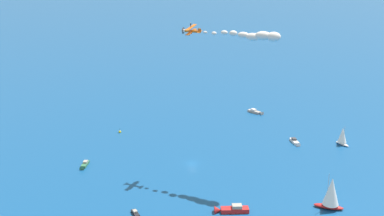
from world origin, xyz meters
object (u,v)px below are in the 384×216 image
(motorboat_near_centre, at_px, (84,165))
(wingwalker_lead, at_px, (191,25))
(motorboat_ahead, at_px, (256,112))
(sailboat_inshore, at_px, (343,136))
(motorboat_trailing, at_px, (230,210))
(biplane_lead, at_px, (191,31))
(motorboat_offshore, at_px, (295,142))
(sailboat_far_stbd, at_px, (331,193))
(marker_buoy, at_px, (120,132))
(motorboat_far_port, at_px, (136,214))

(motorboat_near_centre, bearing_deg, wingwalker_lead, -69.67)
(motorboat_ahead, relative_size, wingwalker_lead, 5.50)
(sailboat_inshore, height_order, motorboat_trailing, sailboat_inshore)
(motorboat_ahead, relative_size, biplane_lead, 1.12)
(motorboat_trailing, bearing_deg, motorboat_offshore, -12.20)
(sailboat_inshore, bearing_deg, sailboat_far_stbd, 176.75)
(sailboat_far_stbd, relative_size, motorboat_offshore, 1.48)
(motorboat_near_centre, bearing_deg, motorboat_trailing, -106.20)
(biplane_lead, bearing_deg, motorboat_ahead, -10.99)
(motorboat_trailing, xyz_separation_m, biplane_lead, (30.88, 21.61, 48.46))
(sailboat_inshore, xyz_separation_m, marker_buoy, (-13.40, 92.92, -3.41))
(motorboat_near_centre, relative_size, sailboat_inshore, 0.86)
(motorboat_ahead, bearing_deg, motorboat_far_port, 170.78)
(sailboat_inshore, relative_size, motorboat_ahead, 0.99)
(biplane_lead, bearing_deg, motorboat_near_centre, 110.79)
(sailboat_far_stbd, bearing_deg, biplane_lead, 68.30)
(sailboat_far_stbd, relative_size, motorboat_trailing, 1.07)
(motorboat_far_port, relative_size, motorboat_offshore, 0.65)
(motorboat_far_port, xyz_separation_m, motorboat_offshore, (72.79, -39.68, 0.17))
(sailboat_far_stbd, distance_m, motorboat_trailing, 31.00)
(motorboat_ahead, bearing_deg, sailboat_far_stbd, -156.73)
(motorboat_ahead, bearing_deg, marker_buoy, 130.28)
(motorboat_offshore, relative_size, biplane_lead, 1.03)
(sailboat_inshore, xyz_separation_m, motorboat_ahead, (31.02, 40.50, -3.14))
(sailboat_far_stbd, bearing_deg, motorboat_offshore, 16.36)
(wingwalker_lead, bearing_deg, sailboat_inshore, -56.00)
(biplane_lead, bearing_deg, motorboat_trailing, -145.02)
(marker_buoy, bearing_deg, motorboat_trailing, -131.08)
(motorboat_ahead, bearing_deg, wingwalker_lead, 169.01)
(wingwalker_lead, bearing_deg, sailboat_far_stbd, -111.32)
(motorboat_far_port, distance_m, marker_buoy, 72.43)
(sailboat_inshore, relative_size, wingwalker_lead, 5.43)
(motorboat_far_port, relative_size, sailboat_inshore, 0.60)
(sailboat_inshore, height_order, motorboat_ahead, sailboat_inshore)
(motorboat_ahead, bearing_deg, motorboat_near_centre, 148.38)
(motorboat_trailing, relative_size, wingwalker_lead, 6.97)
(sailboat_inshore, bearing_deg, wingwalker_lead, 124.00)
(sailboat_far_stbd, bearing_deg, motorboat_near_centre, 86.01)
(motorboat_ahead, relative_size, marker_buoy, 4.02)
(sailboat_inshore, bearing_deg, motorboat_trailing, 154.44)
(motorboat_ahead, xyz_separation_m, biplane_lead, (-66.77, 12.97, 48.62))
(marker_buoy, bearing_deg, sailboat_inshore, -81.79)
(motorboat_far_port, xyz_separation_m, motorboat_trailing, (10.24, -26.15, 0.38))
(motorboat_near_centre, height_order, motorboat_offshore, motorboat_offshore)
(motorboat_offshore, xyz_separation_m, biplane_lead, (-31.67, 35.13, 48.68))
(motorboat_near_centre, relative_size, biplane_lead, 0.95)
(motorboat_far_port, bearing_deg, sailboat_inshore, -37.04)
(motorboat_trailing, relative_size, biplane_lead, 1.42)
(marker_buoy, bearing_deg, motorboat_far_port, -151.19)
(motorboat_near_centre, bearing_deg, biplane_lead, -69.21)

